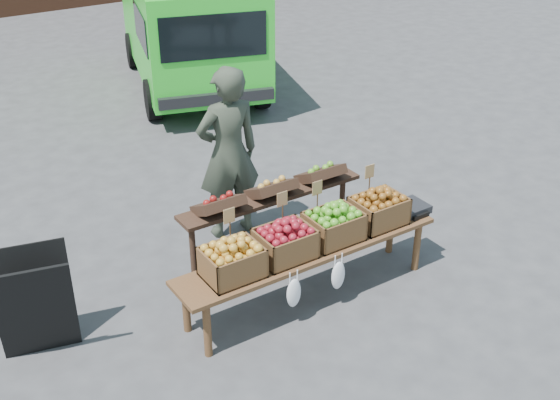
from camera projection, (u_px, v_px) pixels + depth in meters
ground at (278, 329)px, 6.38m from camera, size 80.00×80.00×0.00m
delivery_van at (189, 30)px, 11.72m from camera, size 3.14×4.71×1.94m
vendor at (228, 154)px, 7.43m from camera, size 0.74×0.53×1.92m
chalkboard_sign at (35, 304)px, 5.91m from camera, size 0.70×0.49×0.97m
back_table at (272, 219)px, 7.10m from camera, size 2.10×0.44×1.04m
display_bench at (309, 273)px, 6.66m from camera, size 2.70×0.56×0.57m
crate_golden_apples at (232, 262)px, 6.06m from camera, size 0.50×0.40×0.28m
crate_russet_pears at (285, 244)px, 6.32m from camera, size 0.50×0.40×0.28m
crate_red_apples at (334, 227)px, 6.59m from camera, size 0.50×0.40×0.28m
crate_green_apples at (378, 211)px, 6.86m from camera, size 0.50×0.40×0.28m
weighing_scale at (410, 208)px, 7.11m from camera, size 0.34×0.30×0.08m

